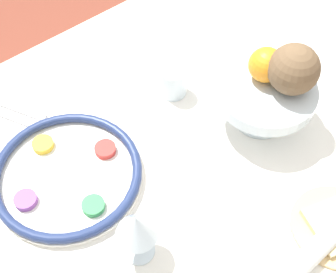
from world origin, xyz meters
TOP-DOWN VIEW (x-y plane):
  - ground_plane at (0.00, 0.00)m, footprint 8.00×8.00m
  - dining_table at (0.00, 0.00)m, footprint 1.37×1.04m
  - seder_plate at (-0.29, 0.12)m, footprint 0.31×0.31m
  - wine_glass at (-0.28, -0.10)m, footprint 0.08×0.08m
  - fruit_stand at (0.13, -0.03)m, footprint 0.22×0.22m
  - orange_fruit at (0.15, -0.00)m, footprint 0.08×0.08m
  - coconut at (0.17, -0.05)m, footprint 0.11×0.11m
  - napkin_roll at (0.00, -0.32)m, footprint 0.20×0.04m
  - cup_near at (0.03, 0.17)m, footprint 0.06×0.06m
  - fork_left at (-0.32, 0.37)m, footprint 0.10×0.16m
  - fork_right at (-0.29, 0.37)m, footprint 0.10×0.16m

SIDE VIEW (x-z plane):
  - ground_plane at x=0.00m, z-range 0.00..0.00m
  - dining_table at x=0.00m, z-range 0.00..0.73m
  - fork_left at x=-0.32m, z-range 0.73..0.74m
  - fork_right at x=-0.29m, z-range 0.73..0.74m
  - seder_plate at x=-0.29m, z-range 0.73..0.76m
  - napkin_roll at x=0.00m, z-range 0.73..0.77m
  - cup_near at x=0.03m, z-range 0.73..0.81m
  - fruit_stand at x=0.13m, z-range 0.77..0.87m
  - wine_glass at x=-0.28m, z-range 0.77..0.90m
  - orange_fruit at x=0.15m, z-range 0.84..0.92m
  - coconut at x=0.17m, z-range 0.84..0.95m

